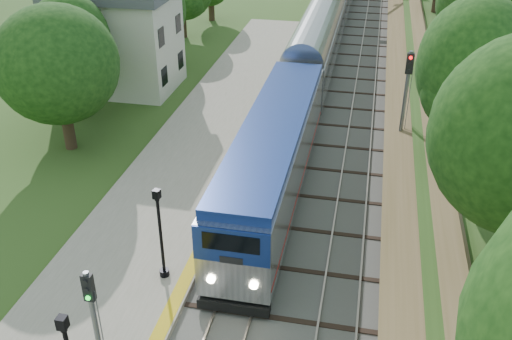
% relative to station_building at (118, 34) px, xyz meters
% --- Properties ---
extents(trackbed, '(9.50, 170.00, 0.28)m').
position_rel_station_building_xyz_m(trackbed, '(16.00, 30.00, -4.02)').
color(trackbed, '#4C4944').
rests_on(trackbed, ground).
extents(platform, '(6.40, 68.00, 0.38)m').
position_rel_station_building_xyz_m(platform, '(8.80, -14.00, -3.90)').
color(platform, gray).
rests_on(platform, ground).
extents(yellow_stripe, '(0.55, 68.00, 0.01)m').
position_rel_station_building_xyz_m(yellow_stripe, '(11.65, -14.00, -3.70)').
color(yellow_stripe, gold).
rests_on(yellow_stripe, platform).
extents(station_building, '(8.60, 6.60, 8.00)m').
position_rel_station_building_xyz_m(station_building, '(0.00, 0.00, 0.00)').
color(station_building, silver).
rests_on(station_building, ground).
extents(trees_behind_platform, '(7.82, 53.32, 7.21)m').
position_rel_station_building_xyz_m(trees_behind_platform, '(2.83, -9.33, 0.44)').
color(trees_behind_platform, '#332316').
rests_on(trees_behind_platform, ground).
extents(lamppost_far, '(0.41, 0.41, 4.16)m').
position_rel_station_building_xyz_m(lamppost_far, '(10.72, -20.75, -1.85)').
color(lamppost_far, black).
rests_on(lamppost_far, platform).
extents(signal_platform, '(0.31, 0.25, 5.28)m').
position_rel_station_building_xyz_m(signal_platform, '(11.10, -26.99, -0.47)').
color(signal_platform, slate).
rests_on(signal_platform, platform).
extents(signal_farside, '(0.37, 0.30, 6.79)m').
position_rel_station_building_xyz_m(signal_farside, '(20.20, -8.92, 0.18)').
color(signal_farside, slate).
rests_on(signal_farside, ground).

